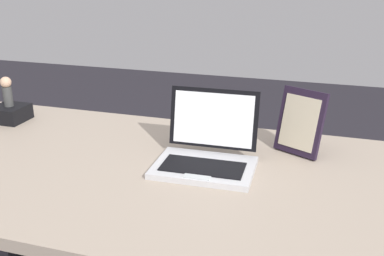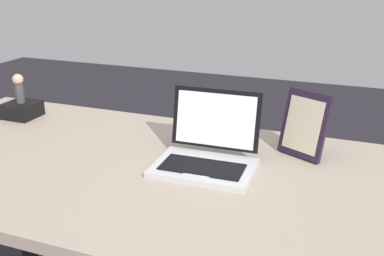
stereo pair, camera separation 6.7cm
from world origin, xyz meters
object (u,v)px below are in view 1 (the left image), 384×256
at_px(laptop_front, 207,153).
at_px(figurine_stand, 10,113).
at_px(figurine, 7,90).
at_px(photo_frame, 300,123).

distance_m(laptop_front, figurine_stand, 0.74).
distance_m(figurine_stand, figurine, 0.08).
xyz_separation_m(laptop_front, photo_frame, (0.22, 0.16, 0.05)).
bearing_deg(figurine_stand, figurine, 90.00).
relative_size(photo_frame, figurine_stand, 1.71).
height_order(figurine_stand, figurine, figurine).
relative_size(laptop_front, photo_frame, 1.44).
bearing_deg(laptop_front, figurine, 168.30).
height_order(photo_frame, figurine_stand, photo_frame).
bearing_deg(photo_frame, laptop_front, -144.66).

